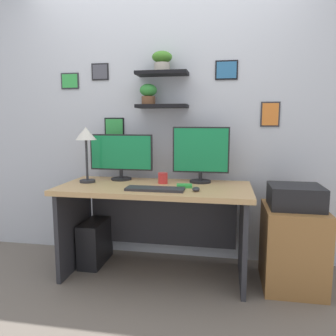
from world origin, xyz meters
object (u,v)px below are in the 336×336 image
(desk_lamp, at_px, (86,139))
(coffee_mug, at_px, (163,178))
(keyboard, at_px, (155,189))
(drawer_cabinet, at_px, (293,247))
(desk, at_px, (156,210))
(monitor_left, at_px, (121,155))
(scissors_tray, at_px, (184,186))
(printer, at_px, (295,197))
(computer_tower_left, at_px, (95,242))
(computer_mouse, at_px, (196,189))
(monitor_right, at_px, (201,153))

(desk_lamp, xyz_separation_m, coffee_mug, (0.64, 0.06, -0.32))
(keyboard, height_order, drawer_cabinet, keyboard)
(desk, distance_m, monitor_left, 0.58)
(monitor_left, relative_size, drawer_cabinet, 0.91)
(desk, distance_m, keyboard, 0.32)
(coffee_mug, relative_size, scissors_tray, 0.75)
(desk, relative_size, scissors_tray, 12.76)
(keyboard, relative_size, printer, 1.16)
(coffee_mug, bearing_deg, monitor_left, 164.21)
(scissors_tray, bearing_deg, drawer_cabinet, 1.34)
(computer_tower_left, bearing_deg, drawer_cabinet, -4.24)
(desk_lamp, distance_m, coffee_mug, 0.72)
(desk, bearing_deg, drawer_cabinet, -3.07)
(coffee_mug, relative_size, printer, 0.24)
(computer_mouse, xyz_separation_m, coffee_mug, (-0.30, 0.25, 0.03))
(keyboard, xyz_separation_m, computer_mouse, (0.31, 0.03, 0.01))
(monitor_left, height_order, monitor_right, monitor_right)
(coffee_mug, distance_m, scissors_tray, 0.24)
(desk_lamp, bearing_deg, computer_tower_left, 74.96)
(desk_lamp, height_order, scissors_tray, desk_lamp)
(drawer_cabinet, relative_size, computer_tower_left, 1.55)
(computer_mouse, bearing_deg, desk_lamp, 168.62)
(monitor_left, xyz_separation_m, scissors_tray, (0.59, -0.24, -0.21))
(keyboard, bearing_deg, computer_mouse, 4.98)
(desk, height_order, computer_tower_left, desk)
(scissors_tray, xyz_separation_m, drawer_cabinet, (0.83, 0.02, -0.45))
(desk, xyz_separation_m, desk_lamp, (-0.60, -0.01, 0.58))
(monitor_right, relative_size, computer_mouse, 5.27)
(desk, bearing_deg, scissors_tray, -17.65)
(monitor_right, xyz_separation_m, printer, (0.73, -0.22, -0.29))
(monitor_right, bearing_deg, desk, -154.86)
(computer_mouse, height_order, computer_tower_left, computer_mouse)
(computer_mouse, height_order, scissors_tray, computer_mouse)
(desk_lamp, height_order, printer, desk_lamp)
(keyboard, relative_size, drawer_cabinet, 0.71)
(monitor_right, height_order, drawer_cabinet, monitor_right)
(desk, relative_size, computer_tower_left, 3.83)
(computer_tower_left, bearing_deg, desk_lamp, -105.04)
(keyboard, distance_m, desk_lamp, 0.76)
(scissors_tray, bearing_deg, monitor_right, 66.24)
(keyboard, distance_m, computer_mouse, 0.31)
(monitor_right, distance_m, drawer_cabinet, 1.03)
(scissors_tray, xyz_separation_m, computer_tower_left, (-0.82, 0.14, -0.57))
(desk, bearing_deg, coffee_mug, 48.00)
(desk, relative_size, monitor_left, 2.72)
(keyboard, height_order, computer_tower_left, keyboard)
(desk, xyz_separation_m, coffee_mug, (0.05, 0.05, 0.26))
(monitor_right, height_order, printer, monitor_right)
(keyboard, xyz_separation_m, desk_lamp, (-0.64, 0.22, 0.36))
(computer_mouse, height_order, drawer_cabinet, computer_mouse)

